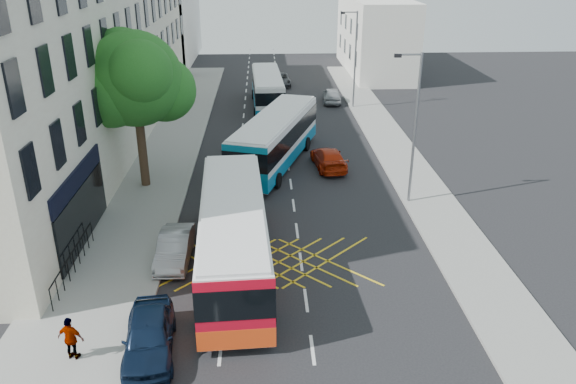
{
  "coord_description": "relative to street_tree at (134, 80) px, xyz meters",
  "views": [
    {
      "loc": [
        -1.57,
        -15.66,
        12.83
      ],
      "look_at": [
        -0.45,
        8.77,
        2.2
      ],
      "focal_mm": 35.0,
      "sensor_mm": 36.0,
      "label": 1
    }
  ],
  "objects": [
    {
      "name": "distant_car_silver",
      "position": [
        13.18,
        19.09,
        -5.63
      ],
      "size": [
        1.82,
        4.0,
        1.33
      ],
      "primitive_type": "imported",
      "rotation": [
        0.0,
        0.0,
        3.08
      ],
      "color": "#9B9EA2",
      "rests_on": "ground"
    },
    {
      "name": "red_hatchback",
      "position": [
        11.04,
        2.68,
        -5.66
      ],
      "size": [
        2.21,
        4.5,
        1.26
      ],
      "primitive_type": "imported",
      "rotation": [
        0.0,
        0.0,
        3.25
      ],
      "color": "#A92207",
      "rests_on": "ground"
    },
    {
      "name": "pedestrian_far",
      "position": [
        0.43,
        -15.19,
        -5.34
      ],
      "size": [
        1.0,
        0.61,
        1.6
      ],
      "primitive_type": "imported",
      "rotation": [
        0.0,
        0.0,
        2.89
      ],
      "color": "gray",
      "rests_on": "pavement_left"
    },
    {
      "name": "bus_far",
      "position": [
        7.35,
        17.87,
        -4.76
      ],
      "size": [
        2.87,
        10.44,
        2.91
      ],
      "rotation": [
        0.0,
        0.0,
        0.04
      ],
      "color": "silver",
      "rests_on": "ground"
    },
    {
      "name": "pavement_right",
      "position": [
        16.01,
        0.03,
        -6.22
      ],
      "size": [
        3.0,
        70.0,
        0.15
      ],
      "primitive_type": "cube",
      "color": "gray",
      "rests_on": "ground"
    },
    {
      "name": "parked_car_blue",
      "position": [
        2.91,
        -14.84,
        -5.58
      ],
      "size": [
        2.1,
        4.3,
        1.41
      ],
      "primitive_type": "imported",
      "rotation": [
        0.0,
        0.0,
        0.11
      ],
      "color": "black",
      "rests_on": "ground"
    },
    {
      "name": "bus_mid",
      "position": [
        7.68,
        3.5,
        -4.6
      ],
      "size": [
        6.14,
        11.69,
        3.22
      ],
      "rotation": [
        0.0,
        0.0,
        -0.32
      ],
      "color": "silver",
      "rests_on": "ground"
    },
    {
      "name": "lamp_far",
      "position": [
        14.71,
        17.03,
        -1.68
      ],
      "size": [
        1.45,
        0.15,
        8.0
      ],
      "color": "slate",
      "rests_on": "pavement_right"
    },
    {
      "name": "terrace_main",
      "position": [
        -5.49,
        9.52,
        0.46
      ],
      "size": [
        8.3,
        45.0,
        13.5
      ],
      "color": "beige",
      "rests_on": "ground"
    },
    {
      "name": "parked_car_silver",
      "position": [
        2.91,
        -8.58,
        -5.65
      ],
      "size": [
        1.41,
        3.91,
        1.28
      ],
      "primitive_type": "imported",
      "rotation": [
        0.0,
        0.0,
        -0.01
      ],
      "color": "#96989D",
      "rests_on": "ground"
    },
    {
      "name": "bus_near",
      "position": [
        5.6,
        -9.55,
        -4.57
      ],
      "size": [
        3.35,
        11.73,
        3.26
      ],
      "rotation": [
        0.0,
        0.0,
        0.05
      ],
      "color": "silver",
      "rests_on": "ground"
    },
    {
      "name": "distant_car_grey",
      "position": [
        8.73,
        26.28,
        -5.7
      ],
      "size": [
        2.23,
        4.35,
        1.18
      ],
      "primitive_type": "imported",
      "rotation": [
        0.0,
        0.0,
        0.07
      ],
      "color": "#393B3F",
      "rests_on": "ground"
    },
    {
      "name": "ground",
      "position": [
        8.51,
        -14.97,
        -6.29
      ],
      "size": [
        120.0,
        120.0,
        0.0
      ],
      "primitive_type": "plane",
      "color": "black",
      "rests_on": "ground"
    },
    {
      "name": "building_right",
      "position": [
        19.51,
        33.03,
        -2.29
      ],
      "size": [
        6.0,
        18.0,
        8.0
      ],
      "primitive_type": "cube",
      "color": "silver",
      "rests_on": "ground"
    },
    {
      "name": "lamp_near",
      "position": [
        14.71,
        -2.97,
        -1.68
      ],
      "size": [
        1.45,
        0.15,
        8.0
      ],
      "color": "slate",
      "rests_on": "pavement_right"
    },
    {
      "name": "railings",
      "position": [
        -1.19,
        -9.67,
        -5.57
      ],
      "size": [
        0.08,
        5.6,
        1.14
      ],
      "primitive_type": null,
      "color": "black",
      "rests_on": "pavement_left"
    },
    {
      "name": "street_tree",
      "position": [
        0.0,
        0.0,
        0.0
      ],
      "size": [
        6.3,
        5.7,
        8.8
      ],
      "color": "#382619",
      "rests_on": "pavement_left"
    },
    {
      "name": "pavement_left",
      "position": [
        0.01,
        0.03,
        -6.22
      ],
      "size": [
        5.0,
        70.0,
        0.15
      ],
      "primitive_type": "cube",
      "color": "gray",
      "rests_on": "ground"
    },
    {
      "name": "terrace_far",
      "position": [
        -5.49,
        40.03,
        -1.29
      ],
      "size": [
        8.0,
        20.0,
        10.0
      ],
      "primitive_type": "cube",
      "color": "silver",
      "rests_on": "ground"
    }
  ]
}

